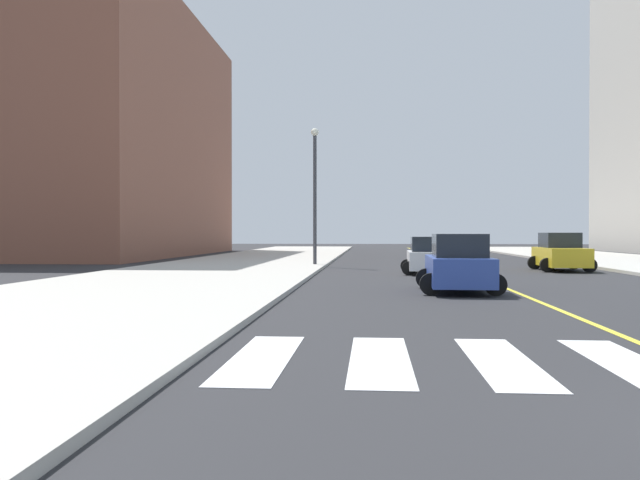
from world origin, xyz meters
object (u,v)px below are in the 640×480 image
car_yellow_nearest (560,253)px  car_blue_second (459,265)px  car_white_third (427,256)px  street_lamp (315,184)px

car_yellow_nearest → car_blue_second: bearing=62.7°
car_yellow_nearest → car_blue_second: 14.27m
car_yellow_nearest → car_white_third: size_ratio=1.11×
car_white_third → street_lamp: street_lamp is taller
car_blue_second → car_white_third: (-0.22, 9.46, -0.07)m
car_blue_second → street_lamp: size_ratio=0.55×
car_yellow_nearest → car_white_third: (-6.95, -3.13, -0.09)m
car_yellow_nearest → street_lamp: 13.61m
car_white_third → street_lamp: size_ratio=0.51×
car_yellow_nearest → street_lamp: (-12.74, 2.94, 3.76)m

